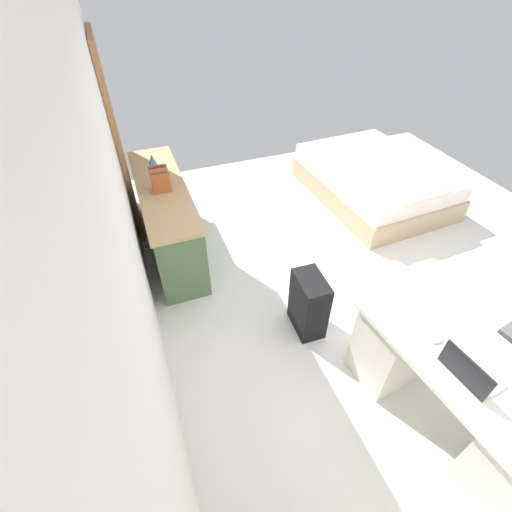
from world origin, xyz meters
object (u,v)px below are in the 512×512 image
at_px(suitcase_black, 309,304).
at_px(computer_mouse, 437,339).
at_px(credenza, 167,218).
at_px(laptop, 469,372).
at_px(desk, 453,393).
at_px(figurine_small, 152,159).
at_px(bed, 374,181).

distance_m(suitcase_black, computer_mouse, 1.07).
height_order(credenza, laptop, laptop).
bearing_deg(computer_mouse, credenza, 22.63).
height_order(desk, figurine_small, figurine_small).
bearing_deg(bed, credenza, 92.21).
bearing_deg(bed, desk, 154.65).
relative_size(bed, computer_mouse, 19.62).
bearing_deg(laptop, computer_mouse, -3.19).
distance_m(desk, bed, 3.05).
height_order(suitcase_black, laptop, laptop).
xyz_separation_m(bed, computer_mouse, (-2.53, 1.40, 0.50)).
xyz_separation_m(bed, laptop, (-2.80, 1.41, 0.54)).
distance_m(credenza, figurine_small, 0.68).
bearing_deg(bed, figurine_small, 81.47).
relative_size(bed, laptop, 5.93).
xyz_separation_m(credenza, figurine_small, (0.51, 0.00, 0.45)).
bearing_deg(desk, figurine_small, 24.05).
xyz_separation_m(desk, credenza, (2.65, 1.41, 0.01)).
relative_size(credenza, computer_mouse, 18.00).
bearing_deg(credenza, laptop, -154.19).
bearing_deg(suitcase_black, figurine_small, 26.30).
height_order(desk, computer_mouse, computer_mouse).
height_order(credenza, suitcase_black, credenza).
bearing_deg(desk, laptop, 112.71).
distance_m(desk, computer_mouse, 0.43).
distance_m(credenza, laptop, 3.02).
bearing_deg(desk, computer_mouse, 22.72).
xyz_separation_m(desk, bed, (2.75, -1.30, -0.14)).
xyz_separation_m(suitcase_black, laptop, (-1.15, -0.39, 0.49)).
relative_size(desk, laptop, 4.53).
relative_size(credenza, laptop, 5.44).
height_order(desk, laptop, laptop).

